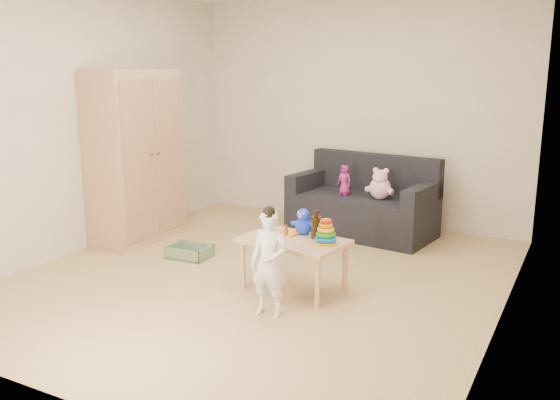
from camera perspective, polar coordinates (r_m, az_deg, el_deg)
The scene contains 13 objects.
room at distance 5.00m, azimuth -1.87°, elevation 6.78°, with size 4.50×4.50×4.50m.
wardrobe at distance 6.39m, azimuth -13.76°, elevation 4.06°, with size 0.50×1.00×1.79m, color tan.
sofa at distance 6.61m, azimuth 7.83°, elevation -1.42°, with size 1.55×0.77×0.44m, color black.
play_table at distance 4.92m, azimuth 1.31°, elevation -6.23°, with size 0.84×0.53×0.44m, color tan.
storage_bin at distance 5.85m, azimuth -8.71°, elevation -4.91°, with size 0.39×0.29×0.12m, color #66835F, non-canonical shape.
toddler at distance 4.38m, azimuth -1.03°, elevation -6.21°, with size 0.29×0.19×0.79m, color white.
pink_bear at distance 6.39m, azimuth 9.63°, elevation 1.35°, with size 0.25×0.21×0.28m, color #FFBBC9, non-canonical shape.
doll at distance 6.54m, azimuth 6.21°, elevation 1.90°, with size 0.17×0.11×0.33m, color #AB2079.
ring_stacker at distance 4.72m, azimuth 4.42°, elevation -3.25°, with size 0.18×0.18×0.20m.
brown_bottle at distance 4.85m, azimuth 3.49°, elevation -2.56°, with size 0.08×0.08×0.24m.
blue_plush at distance 4.96m, azimuth 2.30°, elevation -2.04°, with size 0.19×0.15×0.23m, color #1B3AFB, non-canonical shape.
wooden_figure at distance 4.90m, azimuth 0.57°, elevation -2.98°, with size 0.04×0.03×0.10m, color brown, non-canonical shape.
yellow_book at distance 5.01m, azimuth 0.74°, elevation -3.12°, with size 0.21×0.21×0.02m, color #FFA51A.
Camera 1 is at (2.49, -4.31, 1.82)m, focal length 38.00 mm.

